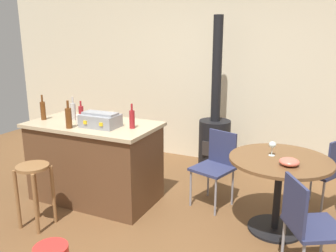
# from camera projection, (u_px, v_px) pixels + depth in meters

# --- Properties ---
(ground_plane) EXTENTS (8.80, 8.80, 0.00)m
(ground_plane) POSITION_uv_depth(u_px,v_px,m) (148.00, 243.00, 3.29)
(ground_plane) COLOR brown
(back_wall) EXTENTS (8.00, 0.10, 2.70)m
(back_wall) POSITION_uv_depth(u_px,v_px,m) (226.00, 74.00, 5.14)
(back_wall) COLOR beige
(back_wall) RESTS_ON ground_plane
(kitchen_island) EXTENTS (1.49, 0.82, 0.93)m
(kitchen_island) POSITION_uv_depth(u_px,v_px,m) (95.00, 161.00, 4.09)
(kitchen_island) COLOR brown
(kitchen_island) RESTS_ON ground_plane
(wooden_stool) EXTENTS (0.32, 0.32, 0.66)m
(wooden_stool) POSITION_uv_depth(u_px,v_px,m) (34.00, 183.00, 3.48)
(wooden_stool) COLOR olive
(wooden_stool) RESTS_ON ground_plane
(dining_table) EXTENTS (0.97, 0.97, 0.76)m
(dining_table) POSITION_uv_depth(u_px,v_px,m) (279.00, 176.00, 3.37)
(dining_table) COLOR black
(dining_table) RESTS_ON ground_plane
(folding_chair_near) EXTENTS (0.54, 0.54, 0.86)m
(folding_chair_near) POSITION_uv_depth(u_px,v_px,m) (325.00, 169.00, 3.74)
(folding_chair_near) COLOR navy
(folding_chair_near) RESTS_ON ground_plane
(folding_chair_far) EXTENTS (0.50, 0.50, 0.85)m
(folding_chair_far) POSITION_uv_depth(u_px,v_px,m) (216.00, 163.00, 3.95)
(folding_chair_far) COLOR navy
(folding_chair_far) RESTS_ON ground_plane
(folding_chair_left) EXTENTS (0.55, 0.55, 0.86)m
(folding_chair_left) POSITION_uv_depth(u_px,v_px,m) (308.00, 222.00, 2.67)
(folding_chair_left) COLOR navy
(folding_chair_left) RESTS_ON ground_plane
(wood_stove) EXTENTS (0.44, 0.45, 2.16)m
(wood_stove) POSITION_uv_depth(u_px,v_px,m) (215.00, 136.00, 4.88)
(wood_stove) COLOR black
(wood_stove) RESTS_ON ground_plane
(toolbox) EXTENTS (0.41, 0.27, 0.16)m
(toolbox) POSITION_uv_depth(u_px,v_px,m) (100.00, 120.00, 3.79)
(toolbox) COLOR gray
(toolbox) RESTS_ON kitchen_island
(bottle_0) EXTENTS (0.06, 0.06, 0.27)m
(bottle_0) POSITION_uv_depth(u_px,v_px,m) (132.00, 119.00, 3.73)
(bottle_0) COLOR maroon
(bottle_0) RESTS_ON kitchen_island
(bottle_1) EXTENTS (0.07, 0.07, 0.30)m
(bottle_1) POSITION_uv_depth(u_px,v_px,m) (69.00, 117.00, 3.73)
(bottle_1) COLOR #603314
(bottle_1) RESTS_ON kitchen_island
(bottle_2) EXTENTS (0.06, 0.06, 0.30)m
(bottle_2) POSITION_uv_depth(u_px,v_px,m) (43.00, 110.00, 4.11)
(bottle_2) COLOR #603314
(bottle_2) RESTS_ON kitchen_island
(bottle_3) EXTENTS (0.06, 0.06, 0.28)m
(bottle_3) POSITION_uv_depth(u_px,v_px,m) (73.00, 111.00, 4.09)
(bottle_3) COLOR #B7B2AD
(bottle_3) RESTS_ON kitchen_island
(bottle_4) EXTENTS (0.06, 0.06, 0.22)m
(bottle_4) POSITION_uv_depth(u_px,v_px,m) (81.00, 112.00, 4.12)
(bottle_4) COLOR maroon
(bottle_4) RESTS_ON kitchen_island
(cup_0) EXTENTS (0.11, 0.08, 0.10)m
(cup_0) POSITION_uv_depth(u_px,v_px,m) (80.00, 119.00, 3.93)
(cup_0) COLOR white
(cup_0) RESTS_ON kitchen_island
(cup_1) EXTENTS (0.11, 0.07, 0.08)m
(cup_1) POSITION_uv_depth(u_px,v_px,m) (70.00, 113.00, 4.31)
(cup_1) COLOR #4C7099
(cup_1) RESTS_ON kitchen_island
(cup_2) EXTENTS (0.12, 0.08, 0.10)m
(cup_2) POSITION_uv_depth(u_px,v_px,m) (111.00, 116.00, 4.08)
(cup_2) COLOR tan
(cup_2) RESTS_ON kitchen_island
(wine_glass) EXTENTS (0.07, 0.07, 0.14)m
(wine_glass) POSITION_uv_depth(u_px,v_px,m) (272.00, 145.00, 3.38)
(wine_glass) COLOR silver
(wine_glass) RESTS_ON dining_table
(serving_bowl) EXTENTS (0.18, 0.18, 0.07)m
(serving_bowl) POSITION_uv_depth(u_px,v_px,m) (289.00, 162.00, 3.14)
(serving_bowl) COLOR #DB6651
(serving_bowl) RESTS_ON dining_table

